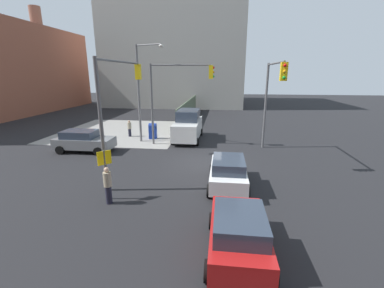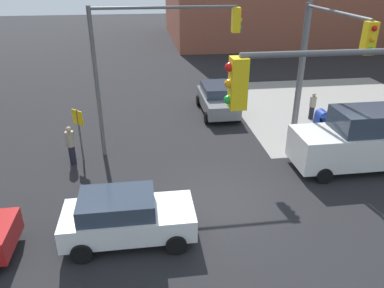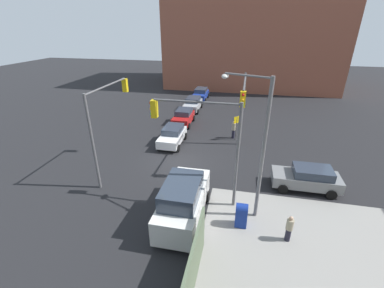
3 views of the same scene
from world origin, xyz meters
The scene contains 17 objects.
ground_plane centered at (0.00, 0.00, 0.00)m, with size 120.00×120.00×0.00m, color black.
sidewalk_corner centered at (9.00, 9.00, 0.01)m, with size 12.00×12.00×0.01m, color gray.
building_brick_west centered at (-32.00, 4.82, 10.25)m, with size 16.00×28.00×20.50m.
traffic_signal_nw_corner centered at (-2.07, 4.50, 4.68)m, with size 6.29×0.36×6.50m.
traffic_signal_se_corner centered at (2.35, -4.50, 4.64)m, with size 5.62×0.36×6.50m.
traffic_signal_ne_corner centered at (4.50, 2.57, 4.61)m, with size 0.36×5.11×6.50m.
street_lamp_corner centered at (5.07, 5.46, 4.70)m, with size 1.24×2.52×8.00m.
warning_sign_two_way centered at (-5.40, 4.05, 1.64)m, with size 0.48×0.48×2.40m.
mailbox_blue centered at (6.20, 5.00, 0.76)m, with size 0.56×0.64×1.43m.
coupe_red centered at (-8.60, -1.86, 0.84)m, with size 3.80×2.02×1.62m.
coupe_silver centered at (-13.79, -1.89, 0.84)m, with size 4.16×2.02×1.62m.
sedan_white centered at (-3.33, -1.61, 0.84)m, with size 4.08×2.02×1.62m.
coupe_blue centered at (-19.07, -1.82, 0.84)m, with size 4.20×2.02×1.62m.
sedan_gray centered at (1.72, 9.15, 0.84)m, with size 2.02×4.33×1.62m.
van_white_delivery centered at (6.34, 1.80, 1.28)m, with size 5.40×2.32×2.62m.
pedestrian_crossing centered at (6.80, 7.40, 0.79)m, with size 0.36×0.36×1.53m.
pedestrian_waiting centered at (-5.80, 3.80, 0.91)m, with size 0.36×0.36×1.75m.
Camera 3 is at (17.50, 4.66, 10.13)m, focal length 24.00 mm.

